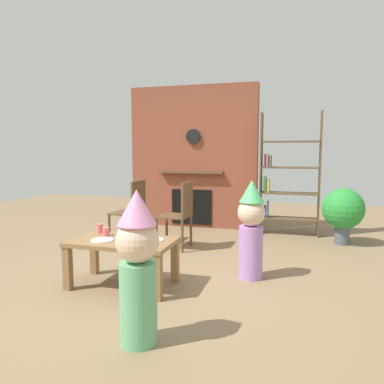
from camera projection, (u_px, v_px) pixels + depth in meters
name	position (u px, v px, depth m)	size (l,w,h in m)	color
ground_plane	(168.00, 277.00, 3.77)	(12.00, 12.00, 0.00)	#846B4C
brick_fireplace_feature	(193.00, 158.00, 6.25)	(2.20, 0.28, 2.40)	brown
bookshelf	(286.00, 178.00, 5.67)	(0.90, 0.28, 1.90)	brown
coffee_table	(123.00, 248.00, 3.51)	(1.00, 0.56, 0.45)	olive
paper_cup_near_left	(143.00, 233.00, 3.57)	(0.06, 0.06, 0.09)	#8CD18C
paper_cup_near_right	(106.00, 232.00, 3.67)	(0.07, 0.07, 0.09)	#E5666B
paper_cup_center	(126.00, 238.00, 3.37)	(0.07, 0.07, 0.10)	silver
paper_cup_far_left	(100.00, 228.00, 3.79)	(0.06, 0.06, 0.09)	#E5666B
paper_plate_front	(102.00, 240.00, 3.47)	(0.21, 0.21, 0.01)	white
paper_plate_rear	(153.00, 240.00, 3.47)	(0.20, 0.20, 0.01)	white
birthday_cake_slice	(128.00, 235.00, 3.57)	(0.10, 0.10, 0.07)	#EAC68C
table_fork	(147.00, 246.00, 3.25)	(0.15, 0.02, 0.01)	silver
child_with_cone_hat	(138.00, 263.00, 2.43)	(0.29, 0.29, 1.06)	#66B27F
child_in_pink	(251.00, 227.00, 3.71)	(0.28, 0.28, 1.02)	#B27FCC
dining_chair_left	(133.00, 208.00, 5.09)	(0.41, 0.41, 0.90)	brown
dining_chair_middle	(180.00, 211.00, 4.84)	(0.41, 0.41, 0.90)	brown
potted_plant_tall	(343.00, 210.00, 5.08)	(0.57, 0.57, 0.79)	#4C5660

